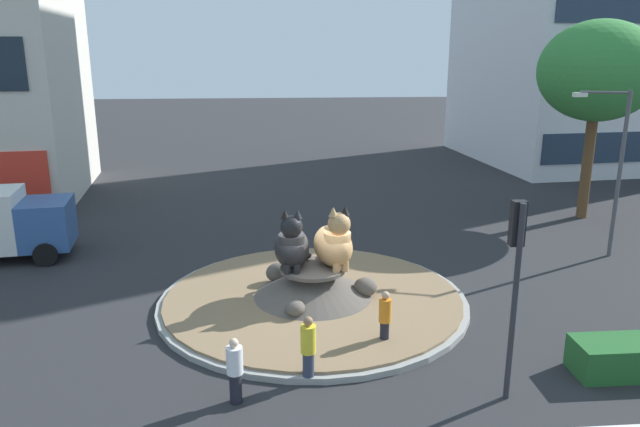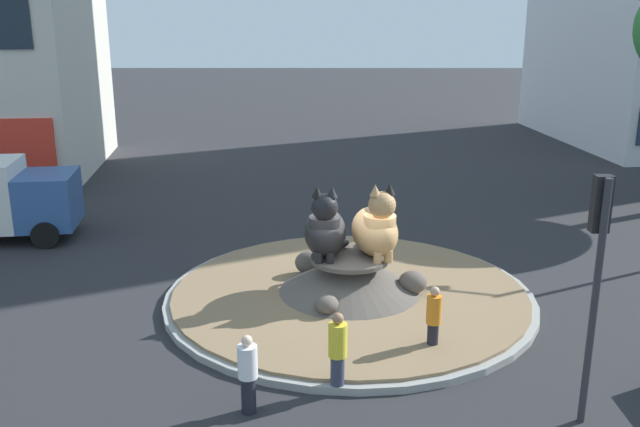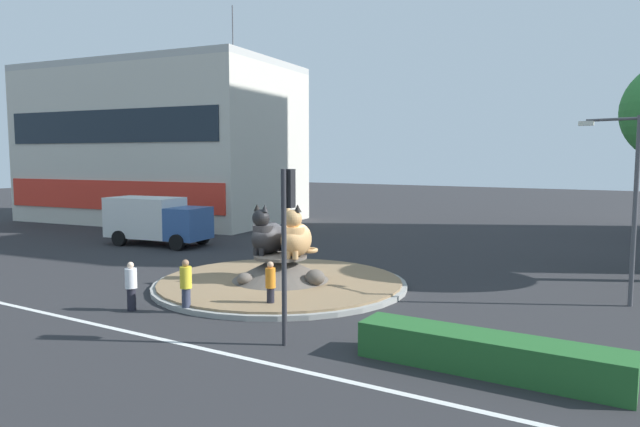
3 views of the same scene
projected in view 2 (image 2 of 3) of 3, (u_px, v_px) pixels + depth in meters
The scene contains 8 objects.
ground_plane at pixel (351, 299), 19.18m from camera, with size 160.00×160.00×0.00m, color #28282B.
roundabout_island at pixel (351, 287), 19.08m from camera, with size 10.07×10.07×1.26m.
cat_statue_black at pixel (327, 230), 18.66m from camera, with size 1.34×2.04×2.04m.
cat_statue_calico at pixel (378, 229), 18.68m from camera, with size 1.63×2.25×2.10m.
traffic_light_mast at pixel (599, 255), 12.66m from camera, with size 0.32×0.46×4.84m.
pedestrian_orange_shirt at pixel (435, 319), 15.90m from camera, with size 0.34×0.34×1.67m.
pedestrian_white_shirt at pixel (249, 373), 13.58m from camera, with size 0.39×0.39×1.66m.
pedestrian_yellow_shirt at pixel (339, 351), 14.28m from camera, with size 0.39×0.39×1.79m.
Camera 2 is at (-0.81, -17.75, 7.65)m, focal length 39.16 mm.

